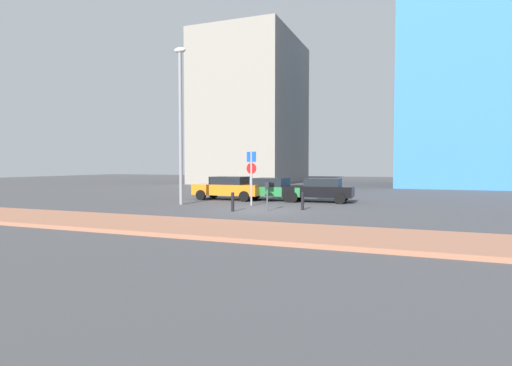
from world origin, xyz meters
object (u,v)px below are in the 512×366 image
parking_sign_post (251,171)px  traffic_bollard_near (303,201)px  parked_car_black (319,189)px  street_lamp (180,115)px  traffic_bollard_mid (233,202)px  parking_meter (267,192)px  parked_car_orange (228,188)px  parked_car_green (271,189)px

parking_sign_post → traffic_bollard_near: bearing=-18.9°
parked_car_black → street_lamp: 9.14m
traffic_bollard_mid → parking_meter: bearing=28.4°
parking_meter → street_lamp: 7.02m
parked_car_orange → parking_meter: size_ratio=3.20×
parked_car_black → parking_meter: (-1.32, -5.54, 0.14)m
parked_car_green → parked_car_black: 3.06m
parked_car_orange → traffic_bollard_mid: parked_car_orange is taller
parked_car_black → parking_meter: 5.70m
parking_sign_post → parking_meter: bearing=-51.5°
parked_car_black → parking_sign_post: bearing=-130.8°
parked_car_orange → parking_sign_post: (2.74, -2.90, 1.09)m
parking_meter → street_lamp: bearing=167.1°
parking_sign_post → parking_meter: (1.66, -2.09, -0.97)m
parked_car_orange → parked_car_black: (5.72, 0.55, -0.02)m
parked_car_green → parking_sign_post: 3.71m
parked_car_black → parking_meter: parked_car_black is taller
traffic_bollard_near → traffic_bollard_mid: 3.45m
parking_meter → street_lamp: street_lamp is taller
street_lamp → parked_car_orange: bearing=72.6°
parked_car_orange → parked_car_black: 5.74m
parked_car_orange → parking_sign_post: 4.13m
parking_meter → traffic_bollard_near: 1.85m
traffic_bollard_mid → parking_sign_post: bearing=93.9°
parked_car_green → traffic_bollard_near: parked_car_green is taller
parked_car_orange → street_lamp: (-1.17, -3.72, 4.21)m
traffic_bollard_near → parking_meter: bearing=-145.4°
street_lamp → traffic_bollard_mid: street_lamp is taller
parked_car_green → parked_car_black: bearing=-1.4°
parked_car_orange → parking_sign_post: parking_sign_post is taller
parking_sign_post → traffic_bollard_near: parking_sign_post is taller
parked_car_orange → parked_car_black: parked_car_orange is taller
parked_car_black → traffic_bollard_mid: (-2.78, -6.33, -0.30)m
traffic_bollard_mid → parked_car_orange: bearing=116.9°
traffic_bollard_near → traffic_bollard_mid: (-2.94, -1.81, 0.01)m
traffic_bollard_near → traffic_bollard_mid: bearing=-148.4°
parking_meter → parked_car_orange: bearing=131.4°
parked_car_black → parked_car_green: bearing=178.6°
traffic_bollard_mid → parked_car_green: bearing=92.4°
street_lamp → traffic_bollard_mid: size_ratio=9.57×
parking_meter → traffic_bollard_near: size_ratio=1.56×
traffic_bollard_mid → parked_car_black: bearing=66.3°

